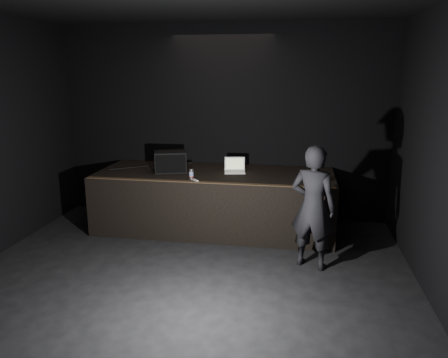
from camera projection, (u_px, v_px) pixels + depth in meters
name	position (u px, v px, depth m)	size (l,w,h in m)	color
ground	(170.00, 309.00, 5.05)	(7.00, 7.00, 0.00)	black
room_walls	(165.00, 135.00, 4.57)	(6.10, 7.10, 3.52)	black
stage_riser	(215.00, 201.00, 7.54)	(4.00, 1.50, 1.00)	black
riser_lip	(206.00, 182.00, 6.74)	(3.92, 0.10, 0.01)	brown
stage_monitor	(170.00, 162.00, 7.43)	(0.62, 0.53, 0.35)	black
cable	(134.00, 167.00, 7.78)	(0.02, 0.02, 0.90)	black
laptop	(235.00, 168.00, 7.46)	(0.39, 0.36, 0.24)	silver
beer_can	(191.00, 174.00, 6.93)	(0.07, 0.07, 0.17)	silver
plastic_cup	(190.00, 166.00, 7.68)	(0.09, 0.09, 0.11)	white
wii_remote	(195.00, 180.00, 6.84)	(0.03, 0.14, 0.03)	white
person	(313.00, 207.00, 5.97)	(0.63, 0.42, 1.74)	black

